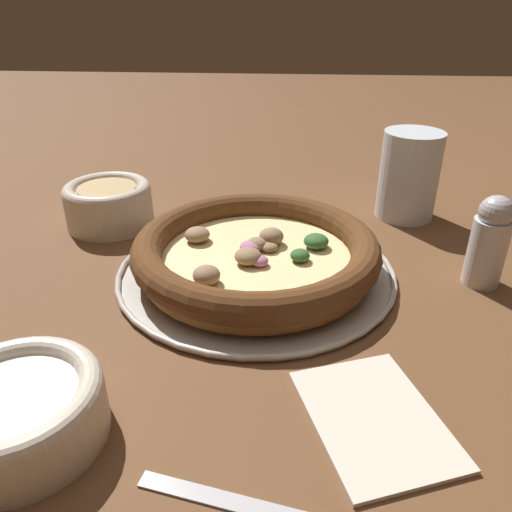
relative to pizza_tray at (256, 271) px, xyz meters
name	(u,v)px	position (x,y,z in m)	size (l,w,h in m)	color
ground_plane	(256,274)	(0.00, 0.00, 0.00)	(3.00, 3.00, 0.00)	brown
pizza_tray	(256,271)	(0.00, 0.00, 0.00)	(0.31, 0.31, 0.01)	#B7B2A8
pizza	(256,252)	(0.00, 0.00, 0.02)	(0.27, 0.27, 0.04)	#A86B33
bowl_near	(109,203)	(0.12, 0.21, 0.03)	(0.12, 0.12, 0.06)	beige
bowl_far	(17,410)	(-0.24, 0.15, 0.02)	(0.12, 0.12, 0.05)	beige
drinking_cup	(409,175)	(0.18, -0.20, 0.06)	(0.08, 0.08, 0.12)	silver
napkin	(374,416)	(-0.21, -0.10, 0.00)	(0.15, 0.13, 0.01)	beige
pepper_shaker	(489,242)	(0.00, -0.25, 0.05)	(0.04, 0.04, 0.10)	silver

